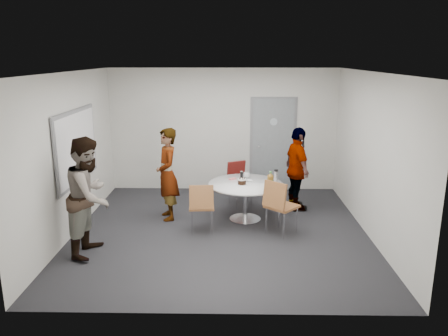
{
  "coord_description": "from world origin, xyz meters",
  "views": [
    {
      "loc": [
        0.19,
        -7.05,
        2.96
      ],
      "look_at": [
        0.05,
        0.25,
        1.07
      ],
      "focal_mm": 35.0,
      "sensor_mm": 36.0,
      "label": 1
    }
  ],
  "objects_px": {
    "door": "(273,145)",
    "person_left": "(89,196)",
    "table": "(247,188)",
    "chair_near_right": "(279,202)",
    "chair_near_left": "(202,203)",
    "whiteboard": "(77,146)",
    "person_right": "(297,169)",
    "chair_far": "(238,178)",
    "person_main": "(167,174)"
  },
  "relations": [
    {
      "from": "chair_near_left",
      "to": "chair_near_right",
      "type": "xyz_separation_m",
      "value": [
        1.29,
        -0.08,
        0.05
      ]
    },
    {
      "from": "chair_near_left",
      "to": "person_main",
      "type": "distance_m",
      "value": 1.01
    },
    {
      "from": "chair_far",
      "to": "person_right",
      "type": "xyz_separation_m",
      "value": [
        1.13,
        -0.36,
        0.29
      ]
    },
    {
      "from": "door",
      "to": "chair_far",
      "type": "distance_m",
      "value": 1.35
    },
    {
      "from": "chair_near_right",
      "to": "person_left",
      "type": "relative_size",
      "value": 0.53
    },
    {
      "from": "table",
      "to": "chair_near_right",
      "type": "height_order",
      "value": "table"
    },
    {
      "from": "door",
      "to": "chair_near_left",
      "type": "height_order",
      "value": "door"
    },
    {
      "from": "door",
      "to": "person_left",
      "type": "height_order",
      "value": "door"
    },
    {
      "from": "chair_near_right",
      "to": "person_main",
      "type": "bearing_deg",
      "value": -158.94
    },
    {
      "from": "whiteboard",
      "to": "door",
      "type": "bearing_deg",
      "value": 32.66
    },
    {
      "from": "table",
      "to": "person_main",
      "type": "distance_m",
      "value": 1.48
    },
    {
      "from": "whiteboard",
      "to": "person_left",
      "type": "distance_m",
      "value": 1.29
    },
    {
      "from": "table",
      "to": "person_main",
      "type": "bearing_deg",
      "value": 177.12
    },
    {
      "from": "chair_near_right",
      "to": "person_right",
      "type": "relative_size",
      "value": 0.59
    },
    {
      "from": "person_left",
      "to": "door",
      "type": "bearing_deg",
      "value": -37.2
    },
    {
      "from": "whiteboard",
      "to": "chair_near_left",
      "type": "height_order",
      "value": "whiteboard"
    },
    {
      "from": "door",
      "to": "chair_near_left",
      "type": "relative_size",
      "value": 2.41
    },
    {
      "from": "whiteboard",
      "to": "person_right",
      "type": "relative_size",
      "value": 1.16
    },
    {
      "from": "person_left",
      "to": "table",
      "type": "bearing_deg",
      "value": -54.87
    },
    {
      "from": "door",
      "to": "person_right",
      "type": "xyz_separation_m",
      "value": [
        0.36,
        -1.35,
        -0.21
      ]
    },
    {
      "from": "person_main",
      "to": "whiteboard",
      "type": "bearing_deg",
      "value": -92.51
    },
    {
      "from": "chair_near_left",
      "to": "chair_near_right",
      "type": "bearing_deg",
      "value": -7.37
    },
    {
      "from": "chair_near_right",
      "to": "chair_far",
      "type": "bearing_deg",
      "value": 153.85
    },
    {
      "from": "chair_near_left",
      "to": "chair_far",
      "type": "relative_size",
      "value": 1.01
    },
    {
      "from": "chair_far",
      "to": "person_left",
      "type": "xyz_separation_m",
      "value": [
        -2.28,
        -2.34,
        0.38
      ]
    },
    {
      "from": "table",
      "to": "chair_near_left",
      "type": "distance_m",
      "value": 1.01
    },
    {
      "from": "person_main",
      "to": "person_right",
      "type": "xyz_separation_m",
      "value": [
        2.44,
        0.52,
        -0.03
      ]
    },
    {
      "from": "chair_near_left",
      "to": "table",
      "type": "bearing_deg",
      "value": 33.84
    },
    {
      "from": "whiteboard",
      "to": "person_right",
      "type": "xyz_separation_m",
      "value": [
        3.92,
        0.94,
        -0.63
      ]
    },
    {
      "from": "door",
      "to": "person_main",
      "type": "height_order",
      "value": "door"
    },
    {
      "from": "person_main",
      "to": "chair_far",
      "type": "bearing_deg",
      "value": 105.41
    },
    {
      "from": "table",
      "to": "person_left",
      "type": "bearing_deg",
      "value": -150.16
    },
    {
      "from": "table",
      "to": "chair_near_right",
      "type": "relative_size",
      "value": 1.4
    },
    {
      "from": "chair_far",
      "to": "chair_near_left",
      "type": "bearing_deg",
      "value": 41.37
    },
    {
      "from": "chair_far",
      "to": "person_main",
      "type": "bearing_deg",
      "value": 7.5
    },
    {
      "from": "chair_near_right",
      "to": "person_main",
      "type": "xyz_separation_m",
      "value": [
        -1.96,
        0.77,
        0.26
      ]
    },
    {
      "from": "door",
      "to": "chair_far",
      "type": "xyz_separation_m",
      "value": [
        -0.77,
        -0.99,
        -0.5
      ]
    },
    {
      "from": "person_right",
      "to": "door",
      "type": "bearing_deg",
      "value": 1.05
    },
    {
      "from": "door",
      "to": "chair_near_right",
      "type": "bearing_deg",
      "value": -92.76
    },
    {
      "from": "whiteboard",
      "to": "person_left",
      "type": "xyz_separation_m",
      "value": [
        0.51,
        -1.05,
        -0.54
      ]
    },
    {
      "from": "table",
      "to": "chair_near_right",
      "type": "distance_m",
      "value": 0.85
    },
    {
      "from": "table",
      "to": "door",
      "type": "bearing_deg",
      "value": 72.08
    },
    {
      "from": "whiteboard",
      "to": "chair_near_right",
      "type": "relative_size",
      "value": 1.98
    },
    {
      "from": "chair_near_left",
      "to": "chair_near_right",
      "type": "relative_size",
      "value": 0.92
    },
    {
      "from": "chair_near_left",
      "to": "whiteboard",
      "type": "bearing_deg",
      "value": 168.74
    },
    {
      "from": "chair_near_right",
      "to": "door",
      "type": "bearing_deg",
      "value": 129.61
    },
    {
      "from": "door",
      "to": "person_right",
      "type": "bearing_deg",
      "value": -75.2
    },
    {
      "from": "chair_far",
      "to": "chair_near_right",
      "type": "bearing_deg",
      "value": 85.27
    },
    {
      "from": "table",
      "to": "chair_near_left",
      "type": "bearing_deg",
      "value": -142.16
    },
    {
      "from": "whiteboard",
      "to": "person_right",
      "type": "distance_m",
      "value": 4.08
    }
  ]
}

